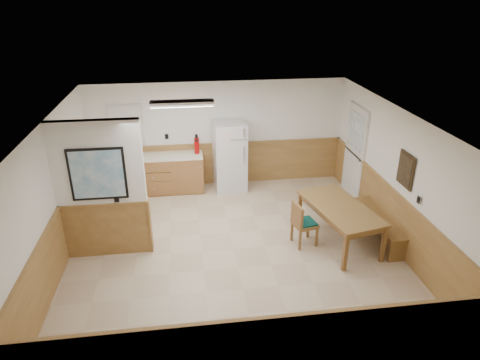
{
  "coord_description": "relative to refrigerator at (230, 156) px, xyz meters",
  "views": [
    {
      "loc": [
        -0.78,
        -6.64,
        4.43
      ],
      "look_at": [
        0.17,
        0.4,
        1.21
      ],
      "focal_mm": 32.0,
      "sensor_mm": 36.0,
      "label": 1
    }
  ],
  "objects": [
    {
      "name": "ground",
      "position": [
        -0.23,
        -2.63,
        -0.82
      ],
      "size": [
        6.0,
        6.0,
        0.0
      ],
      "primitive_type": "plane",
      "color": "beige",
      "rests_on": "ground"
    },
    {
      "name": "ceiling",
      "position": [
        -0.23,
        -2.63,
        1.68
      ],
      "size": [
        6.0,
        6.0,
        0.02
      ],
      "primitive_type": "cube",
      "color": "silver",
      "rests_on": "back_wall"
    },
    {
      "name": "back_wall",
      "position": [
        -0.23,
        0.37,
        0.43
      ],
      "size": [
        6.0,
        0.02,
        2.5
      ],
      "primitive_type": "cube",
      "color": "white",
      "rests_on": "ground"
    },
    {
      "name": "right_wall",
      "position": [
        2.77,
        -2.63,
        0.43
      ],
      "size": [
        0.02,
        6.0,
        2.5
      ],
      "primitive_type": "cube",
      "color": "white",
      "rests_on": "ground"
    },
    {
      "name": "left_wall",
      "position": [
        -3.23,
        -2.63,
        0.43
      ],
      "size": [
        0.02,
        6.0,
        2.5
      ],
      "primitive_type": "cube",
      "color": "white",
      "rests_on": "ground"
    },
    {
      "name": "wainscot_back",
      "position": [
        -0.23,
        0.35,
        -0.32
      ],
      "size": [
        6.0,
        0.04,
        1.0
      ],
      "primitive_type": "cube",
      "color": "#AA7F44",
      "rests_on": "ground"
    },
    {
      "name": "wainscot_right",
      "position": [
        2.75,
        -2.63,
        -0.32
      ],
      "size": [
        0.04,
        6.0,
        1.0
      ],
      "primitive_type": "cube",
      "color": "#AA7F44",
      "rests_on": "ground"
    },
    {
      "name": "wainscot_left",
      "position": [
        -3.21,
        -2.63,
        -0.32
      ],
      "size": [
        0.04,
        6.0,
        1.0
      ],
      "primitive_type": "cube",
      "color": "#AA7F44",
      "rests_on": "ground"
    },
    {
      "name": "partition_wall",
      "position": [
        -2.48,
        -2.43,
        0.41
      ],
      "size": [
        1.5,
        0.2,
        2.5
      ],
      "color": "white",
      "rests_on": "ground"
    },
    {
      "name": "kitchen_counter",
      "position": [
        -1.44,
        0.05,
        -0.36
      ],
      "size": [
        2.2,
        0.61,
        1.0
      ],
      "color": "#9F6B38",
      "rests_on": "ground"
    },
    {
      "name": "exterior_door",
      "position": [
        2.74,
        -0.73,
        0.23
      ],
      "size": [
        0.07,
        1.02,
        2.15
      ],
      "color": "silver",
      "rests_on": "ground"
    },
    {
      "name": "kitchen_window",
      "position": [
        -2.33,
        0.35,
        0.73
      ],
      "size": [
        0.8,
        0.04,
        1.0
      ],
      "color": "silver",
      "rests_on": "back_wall"
    },
    {
      "name": "wall_painting",
      "position": [
        2.74,
        -2.93,
        0.73
      ],
      "size": [
        0.04,
        0.5,
        0.6
      ],
      "color": "#302213",
      "rests_on": "right_wall"
    },
    {
      "name": "fluorescent_fixture",
      "position": [
        -1.03,
        -1.33,
        1.63
      ],
      "size": [
        1.2,
        0.3,
        0.09
      ],
      "color": "silver",
      "rests_on": "ceiling"
    },
    {
      "name": "refrigerator",
      "position": [
        0.0,
        0.0,
        0.0
      ],
      "size": [
        0.77,
        0.75,
        1.64
      ],
      "rotation": [
        0.0,
        0.0,
        0.07
      ],
      "color": "silver",
      "rests_on": "ground"
    },
    {
      "name": "dining_table",
      "position": [
        1.75,
        -2.63,
        -0.16
      ],
      "size": [
        1.25,
        1.93,
        0.75
      ],
      "rotation": [
        0.0,
        0.0,
        0.22
      ],
      "color": "olive",
      "rests_on": "ground"
    },
    {
      "name": "dining_bench",
      "position": [
        2.57,
        -2.59,
        -0.47
      ],
      "size": [
        0.42,
        1.72,
        0.45
      ],
      "rotation": [
        0.0,
        0.0,
        0.03
      ],
      "color": "olive",
      "rests_on": "ground"
    },
    {
      "name": "dining_chair",
      "position": [
        1.02,
        -2.63,
        -0.32
      ],
      "size": [
        0.62,
        0.48,
        0.85
      ],
      "rotation": [
        0.0,
        0.0,
        0.2
      ],
      "color": "olive",
      "rests_on": "ground"
    },
    {
      "name": "fire_extinguisher",
      "position": [
        -0.75,
        0.09,
        0.28
      ],
      "size": [
        0.12,
        0.12,
        0.46
      ],
      "rotation": [
        0.0,
        0.0,
        -0.02
      ],
      "color": "#B3090A",
      "rests_on": "kitchen_counter"
    },
    {
      "name": "soap_bottle",
      "position": [
        -2.47,
        0.04,
        0.2
      ],
      "size": [
        0.1,
        0.1,
        0.24
      ],
      "primitive_type": "cylinder",
      "rotation": [
        0.0,
        0.0,
        -0.27
      ],
      "color": "#1A9135",
      "rests_on": "kitchen_counter"
    }
  ]
}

